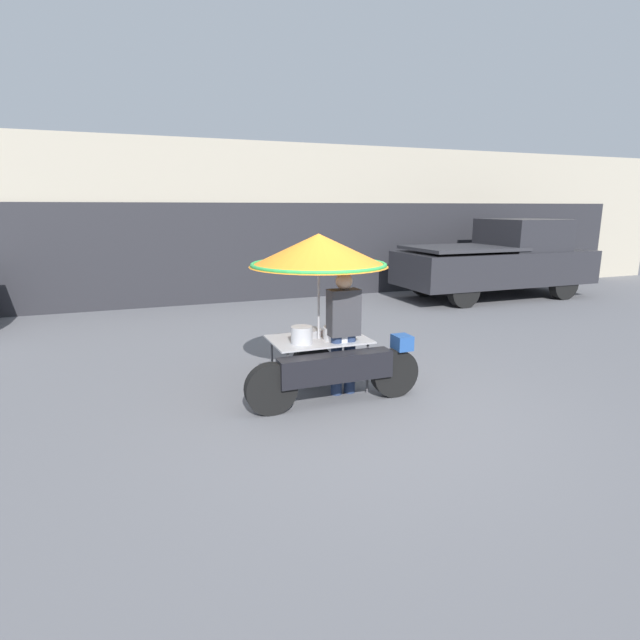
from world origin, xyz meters
TOP-DOWN VIEW (x-y plane):
  - ground_plane at (0.00, 0.00)m, footprint 36.00×36.00m
  - shopfront_building at (0.00, 8.24)m, footprint 28.00×2.06m
  - vendor_motorcycle_cart at (-0.22, 0.76)m, footprint 2.17×1.71m
  - vendor_person at (0.01, 0.57)m, footprint 0.38×0.22m
  - pickup_truck at (6.47, 5.47)m, footprint 5.06×1.97m

SIDE VIEW (x-z plane):
  - ground_plane at x=0.00m, z-range 0.00..0.00m
  - vendor_person at x=0.01m, z-range 0.09..1.62m
  - pickup_truck at x=6.47m, z-range -0.04..1.96m
  - vendor_motorcycle_cart at x=-0.22m, z-range 0.51..2.49m
  - shopfront_building at x=0.00m, z-range -0.01..3.83m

